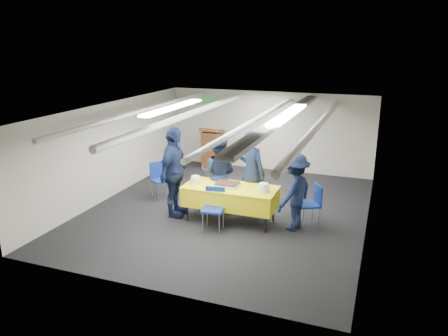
{
  "coord_description": "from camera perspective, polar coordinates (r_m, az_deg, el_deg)",
  "views": [
    {
      "loc": [
        3.15,
        -8.67,
        3.72
      ],
      "look_at": [
        -0.02,
        -0.2,
        1.05
      ],
      "focal_mm": 35.0,
      "sensor_mm": 36.0,
      "label": 1
    }
  ],
  "objects": [
    {
      "name": "serving_table",
      "position": [
        9.18,
        0.84,
        -3.71
      ],
      "size": [
        1.96,
        0.87,
        0.77
      ],
      "color": "black",
      "rests_on": "ground"
    },
    {
      "name": "podium",
      "position": [
        13.02,
        -1.53,
        2.64
      ],
      "size": [
        0.62,
        0.53,
        1.25
      ],
      "color": "brown",
      "rests_on": "ground"
    },
    {
      "name": "plate_stack_right",
      "position": [
        8.83,
        5.19,
        -2.59
      ],
      "size": [
        0.23,
        0.23,
        0.17
      ],
      "color": "white",
      "rests_on": "serving_table"
    },
    {
      "name": "room_shell",
      "position": [
        9.77,
        1.86,
        5.17
      ],
      "size": [
        6.0,
        7.0,
        2.3
      ],
      "color": "beige",
      "rests_on": "ground"
    },
    {
      "name": "chair_right",
      "position": [
        9.2,
        11.5,
        -4.19
      ],
      "size": [
        0.58,
        0.58,
        0.87
      ],
      "color": "gray",
      "rests_on": "ground"
    },
    {
      "name": "ground",
      "position": [
        9.95,
        0.49,
        -5.51
      ],
      "size": [
        7.0,
        7.0,
        0.0
      ],
      "primitive_type": "plane",
      "color": "black",
      "rests_on": "ground"
    },
    {
      "name": "sheet_cake",
      "position": [
        9.12,
        0.43,
        -2.17
      ],
      "size": [
        0.48,
        0.37,
        0.09
      ],
      "color": "white",
      "rests_on": "serving_table"
    },
    {
      "name": "sailor_d",
      "position": [
        8.85,
        9.19,
        -3.11
      ],
      "size": [
        0.89,
        1.16,
        1.58
      ],
      "primitive_type": "imported",
      "rotation": [
        0.0,
        0.0,
        -1.9
      ],
      "color": "black",
      "rests_on": "ground"
    },
    {
      "name": "chair_near",
      "position": [
        8.82,
        -1.31,
        -4.75
      ],
      "size": [
        0.47,
        0.47,
        0.87
      ],
      "color": "gray",
      "rests_on": "ground"
    },
    {
      "name": "chair_left",
      "position": [
        10.72,
        -8.4,
        -1.05
      ],
      "size": [
        0.59,
        0.59,
        0.87
      ],
      "color": "gray",
      "rests_on": "ground"
    },
    {
      "name": "plate_stack_left",
      "position": [
        9.32,
        -3.76,
        -1.57
      ],
      "size": [
        0.21,
        0.21,
        0.16
      ],
      "color": "white",
      "rests_on": "serving_table"
    },
    {
      "name": "sailor_a",
      "position": [
        9.49,
        3.61,
        -0.59
      ],
      "size": [
        0.81,
        0.68,
        1.89
      ],
      "primitive_type": "imported",
      "rotation": [
        0.0,
        0.0,
        2.75
      ],
      "color": "black",
      "rests_on": "ground"
    },
    {
      "name": "sailor_b",
      "position": [
        9.71,
        -0.75,
        -0.78
      ],
      "size": [
        0.87,
        0.71,
        1.69
      ],
      "primitive_type": "imported",
      "rotation": [
        0.0,
        0.0,
        3.23
      ],
      "color": "black",
      "rests_on": "ground"
    },
    {
      "name": "sailor_c",
      "position": [
        9.41,
        -6.55,
        -0.56
      ],
      "size": [
        0.54,
        1.18,
        1.97
      ],
      "primitive_type": "imported",
      "rotation": [
        0.0,
        0.0,
        1.62
      ],
      "color": "black",
      "rests_on": "ground"
    }
  ]
}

